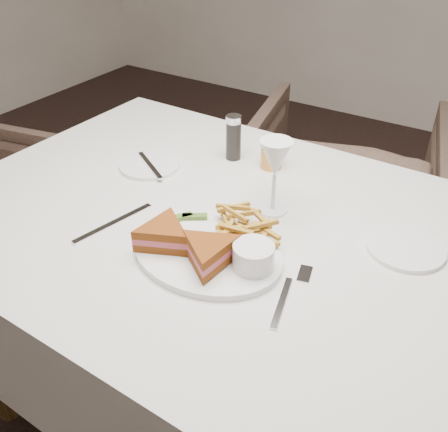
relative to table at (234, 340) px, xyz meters
name	(u,v)px	position (x,y,z in m)	size (l,w,h in m)	color
ground	(196,401)	(-0.14, 0.01, -0.38)	(5.00, 5.00, 0.00)	black
table	(234,340)	(0.00, 0.00, 0.00)	(1.39, 0.93, 0.75)	silver
chair_far	(341,187)	(-0.06, 0.91, -0.01)	(0.71, 0.67, 0.73)	#4C392E
table_setting	(230,220)	(0.01, -0.04, 0.41)	(0.83, 0.63, 0.18)	white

